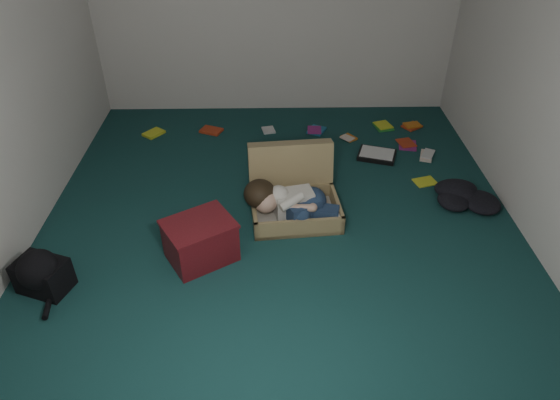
{
  "coord_description": "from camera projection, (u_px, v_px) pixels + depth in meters",
  "views": [
    {
      "loc": [
        -0.06,
        -3.31,
        2.63
      ],
      "look_at": [
        0.0,
        -0.15,
        0.35
      ],
      "focal_mm": 32.0,
      "sensor_mm": 36.0,
      "label": 1
    }
  ],
  "objects": [
    {
      "name": "floor",
      "position": [
        280.0,
        223.0,
        4.23
      ],
      "size": [
        4.5,
        4.5,
        0.0
      ],
      "primitive_type": "plane",
      "color": "#143B3A",
      "rests_on": "ground"
    },
    {
      "name": "wall_front",
      "position": [
        293.0,
        339.0,
        1.64
      ],
      "size": [
        4.5,
        0.0,
        4.5
      ],
      "primitive_type": "plane",
      "rotation": [
        -1.57,
        0.0,
        0.0
      ],
      "color": "silver",
      "rests_on": "ground"
    },
    {
      "name": "suitcase",
      "position": [
        293.0,
        193.0,
        4.31
      ],
      "size": [
        0.8,
        0.78,
        0.54
      ],
      "rotation": [
        0.0,
        0.0,
        0.09
      ],
      "color": "#9D8656",
      "rests_on": "floor"
    },
    {
      "name": "person",
      "position": [
        290.0,
        202.0,
        4.13
      ],
      "size": [
        0.81,
        0.39,
        0.34
      ],
      "rotation": [
        0.0,
        0.0,
        0.09
      ],
      "color": "silver",
      "rests_on": "suitcase"
    },
    {
      "name": "maroon_bin",
      "position": [
        200.0,
        241.0,
        3.78
      ],
      "size": [
        0.63,
        0.59,
        0.34
      ],
      "rotation": [
        0.0,
        0.0,
        0.55
      ],
      "color": "#581217",
      "rests_on": "floor"
    },
    {
      "name": "backpack",
      "position": [
        43.0,
        275.0,
        3.54
      ],
      "size": [
        0.53,
        0.48,
        0.26
      ],
      "primitive_type": null,
      "rotation": [
        0.0,
        0.0,
        -0.35
      ],
      "color": "black",
      "rests_on": "floor"
    },
    {
      "name": "clothing_pile",
      "position": [
        469.0,
        195.0,
        4.43
      ],
      "size": [
        0.51,
        0.44,
        0.15
      ],
      "primitive_type": null,
      "rotation": [
        0.0,
        0.0,
        0.13
      ],
      "color": "black",
      "rests_on": "floor"
    },
    {
      "name": "paper_tray",
      "position": [
        377.0,
        155.0,
        5.1
      ],
      "size": [
        0.44,
        0.38,
        0.05
      ],
      "rotation": [
        0.0,
        0.0,
        -0.32
      ],
      "color": "black",
      "rests_on": "floor"
    },
    {
      "name": "book_scatter",
      "position": [
        333.0,
        139.0,
        5.4
      ],
      "size": [
        3.1,
        1.34,
        0.02
      ],
      "color": "yellow",
      "rests_on": "floor"
    }
  ]
}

